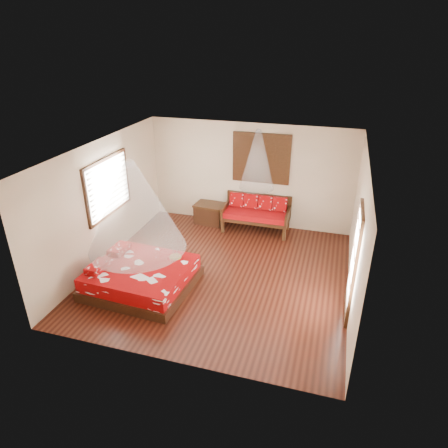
{
  "coord_description": "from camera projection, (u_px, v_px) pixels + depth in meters",
  "views": [
    {
      "loc": [
        2.22,
        -7.21,
        4.86
      ],
      "look_at": [
        0.04,
        0.17,
        1.15
      ],
      "focal_mm": 32.0,
      "sensor_mm": 36.0,
      "label": 1
    }
  ],
  "objects": [
    {
      "name": "storage_chest",
      "position": [
        210.0,
        213.0,
        11.17
      ],
      "size": [
        0.87,
        0.67,
        0.56
      ],
      "rotation": [
        0.0,
        0.0,
        -0.1
      ],
      "color": "black",
      "rests_on": "floor"
    },
    {
      "name": "wine_tray",
      "position": [
        175.0,
        255.0,
        8.53
      ],
      "size": [
        0.26,
        0.26,
        0.21
      ],
      "rotation": [
        0.0,
        0.0,
        0.28
      ],
      "color": "brown",
      "rests_on": "bed"
    },
    {
      "name": "room",
      "position": [
        220.0,
        216.0,
        8.3
      ],
      "size": [
        5.54,
        5.54,
        2.84
      ],
      "color": "black",
      "rests_on": "ground"
    },
    {
      "name": "daybed",
      "position": [
        257.0,
        212.0,
        10.66
      ],
      "size": [
        1.77,
        0.79,
        0.94
      ],
      "color": "black",
      "rests_on": "floor"
    },
    {
      "name": "mosquito_net_main",
      "position": [
        134.0,
        206.0,
        7.63
      ],
      "size": [
        1.94,
        1.94,
        1.8
      ],
      "primitive_type": "cone",
      "color": "white",
      "rests_on": "ceiling"
    },
    {
      "name": "mosquito_net_daybed",
      "position": [
        258.0,
        160.0,
        9.91
      ],
      "size": [
        0.89,
        0.89,
        1.5
      ],
      "primitive_type": "cone",
      "color": "white",
      "rests_on": "ceiling"
    },
    {
      "name": "glazed_door",
      "position": [
        353.0,
        264.0,
        7.23
      ],
      "size": [
        0.08,
        1.02,
        2.16
      ],
      "color": "black",
      "rests_on": "floor"
    },
    {
      "name": "bed",
      "position": [
        141.0,
        277.0,
        8.33
      ],
      "size": [
        2.14,
        1.95,
        0.64
      ],
      "rotation": [
        0.0,
        0.0,
        -0.06
      ],
      "color": "black",
      "rests_on": "floor"
    },
    {
      "name": "shutter_panel",
      "position": [
        261.0,
        158.0,
        10.35
      ],
      "size": [
        1.52,
        0.06,
        1.32
      ],
      "color": "black",
      "rests_on": "wall_back"
    },
    {
      "name": "window_left",
      "position": [
        108.0,
        187.0,
        9.03
      ],
      "size": [
        0.1,
        1.74,
        1.34
      ],
      "color": "black",
      "rests_on": "wall_left"
    }
  ]
}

